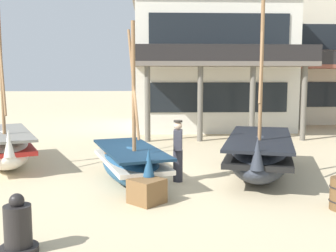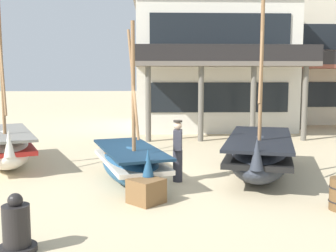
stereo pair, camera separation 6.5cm
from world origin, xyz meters
name	(u,v)px [view 1 (the left image)]	position (x,y,z in m)	size (l,w,h in m)	color
ground_plane	(170,181)	(0.00, 0.00, 0.00)	(120.00, 120.00, 0.00)	#CCB78E
fishing_boat_near_left	(259,154)	(2.62, 0.57, 0.63)	(2.99, 5.06, 5.94)	#2D333D
fishing_boat_centre_large	(4,146)	(-5.21, 2.25, 0.61)	(3.11, 4.63, 5.86)	silver
fishing_boat_far_right	(130,163)	(-1.07, -0.02, 0.53)	(2.35, 3.85, 4.24)	#23517A
fisherman_by_hull	(178,151)	(0.22, -0.02, 0.83)	(0.27, 0.39, 1.68)	#33333D
capstan_winch	(18,229)	(-2.71, -4.40, 0.40)	(0.64, 0.64, 1.00)	black
cargo_crate	(147,191)	(-0.61, -1.88, 0.28)	(0.67, 0.67, 0.56)	brown
harbor_building_main	(209,65)	(2.79, 12.18, 3.41)	(8.29, 9.46, 6.80)	silver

